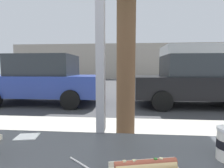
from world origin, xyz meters
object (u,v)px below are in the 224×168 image
parked_car_blue (44,79)px  parked_car_black (195,81)px  box_truck (223,65)px  hotdog_tray_near (146,167)px

parked_car_blue → parked_car_black: size_ratio=1.00×
parked_car_black → box_truck: box_truck is taller
box_truck → parked_car_blue: bearing=-153.8°
parked_car_black → box_truck: 5.63m
hotdog_tray_near → parked_car_black: (2.42, 5.34, -0.06)m
parked_car_blue → parked_car_black: (5.55, 0.00, -0.01)m
hotdog_tray_near → box_truck: size_ratio=0.04×
parked_car_black → box_truck: (3.43, 4.41, 0.61)m
hotdog_tray_near → box_truck: bearing=59.0°
hotdog_tray_near → parked_car_black: 5.87m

